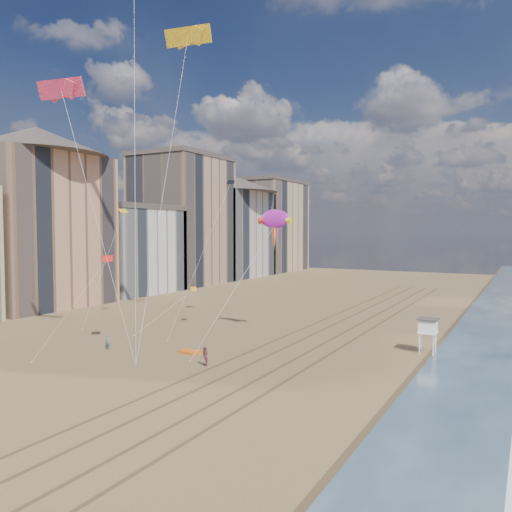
{
  "coord_description": "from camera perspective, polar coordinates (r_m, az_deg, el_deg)",
  "views": [
    {
      "loc": [
        23.27,
        -18.46,
        12.16
      ],
      "look_at": [
        -1.41,
        26.0,
        9.5
      ],
      "focal_mm": 35.0,
      "sensor_mm": 36.0,
      "label": 1
    }
  ],
  "objects": [
    {
      "name": "parafoils",
      "position": [
        62.42,
        -13.65,
        24.99
      ],
      "size": [
        12.03,
        15.53,
        19.66
      ],
      "color": "black",
      "rests_on": "ground"
    },
    {
      "name": "small_kites",
      "position": [
        61.48,
        -11.01,
        3.11
      ],
      "size": [
        14.65,
        18.69,
        14.2
      ],
      "color": "red",
      "rests_on": "ground"
    },
    {
      "name": "lifeguard_stand",
      "position": [
        52.28,
        19.06,
        -7.62
      ],
      "size": [
        1.93,
        1.93,
        3.48
      ],
      "color": "white",
      "rests_on": "ground"
    },
    {
      "name": "kite_flyer_a",
      "position": [
        53.58,
        -16.57,
        -9.43
      ],
      "size": [
        0.61,
        0.47,
        1.5
      ],
      "primitive_type": "imported",
      "rotation": [
        0.0,
        0.0,
        0.23
      ],
      "color": "slate",
      "rests_on": "ground"
    },
    {
      "name": "kite_flyer_b",
      "position": [
        45.58,
        -5.88,
        -11.36
      ],
      "size": [
        1.06,
        1.08,
        1.75
      ],
      "primitive_type": "imported",
      "rotation": [
        0.0,
        0.0,
        -0.84
      ],
      "color": "#8E484E",
      "rests_on": "ground"
    },
    {
      "name": "buildings",
      "position": [
        108.75,
        -10.37,
        3.68
      ],
      "size": [
        34.72,
        131.35,
        29.0
      ],
      "color": "#C6B284",
      "rests_on": "ground"
    },
    {
      "name": "show_kite",
      "position": [
        56.45,
        2.17,
        4.22
      ],
      "size": [
        4.0,
        7.24,
        18.56
      ],
      "color": "#A819A8",
      "rests_on": "ground"
    },
    {
      "name": "wet_sand",
      "position": [
        59.86,
        24.63,
        -9.0
      ],
      "size": [
        260.0,
        260.0,
        0.0
      ],
      "primitive_type": "plane",
      "color": "#42301E",
      "rests_on": "ground"
    },
    {
      "name": "grounded_kite",
      "position": [
        50.59,
        -7.56,
        -10.8
      ],
      "size": [
        2.27,
        1.58,
        0.24
      ],
      "primitive_type": "cube",
      "rotation": [
        0.0,
        0.0,
        -0.11
      ],
      "color": "orange",
      "rests_on": "ground"
    },
    {
      "name": "ground",
      "position": [
        32.09,
        -22.11,
        -19.5
      ],
      "size": [
        260.0,
        260.0,
        0.0
      ],
      "primitive_type": "plane",
      "color": "brown",
      "rests_on": "ground"
    },
    {
      "name": "tracks",
      "position": [
        54.08,
        5.83,
        -10.01
      ],
      "size": [
        7.68,
        120.0,
        0.01
      ],
      "color": "brown",
      "rests_on": "ground"
    }
  ]
}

